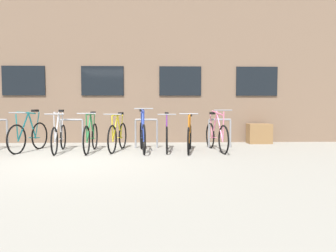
{
  "coord_description": "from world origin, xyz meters",
  "views": [
    {
      "loc": [
        1.72,
        -6.37,
        1.1
      ],
      "look_at": [
        1.97,
        1.6,
        0.61
      ],
      "focal_mm": 32.73,
      "sensor_mm": 36.0,
      "label": 1
    }
  ],
  "objects_px": {
    "bicycle_orange": "(189,137)",
    "bicycle_green": "(91,136)",
    "bicycle_pink": "(216,135)",
    "bicycle_teal": "(29,136)",
    "bicycle_purple": "(167,136)",
    "bicycle_yellow": "(118,136)",
    "bicycle_blue": "(143,135)",
    "bicycle_silver": "(59,137)",
    "planter_box": "(259,134)"
  },
  "relations": [
    {
      "from": "bicycle_orange",
      "to": "planter_box",
      "type": "xyz_separation_m",
      "value": [
        2.3,
        1.63,
        -0.07
      ]
    },
    {
      "from": "bicycle_green",
      "to": "bicycle_yellow",
      "type": "distance_m",
      "value": 0.67
    },
    {
      "from": "bicycle_teal",
      "to": "bicycle_silver",
      "type": "relative_size",
      "value": 0.96
    },
    {
      "from": "bicycle_green",
      "to": "bicycle_purple",
      "type": "distance_m",
      "value": 1.9
    },
    {
      "from": "bicycle_blue",
      "to": "planter_box",
      "type": "bearing_deg",
      "value": 24.72
    },
    {
      "from": "planter_box",
      "to": "bicycle_blue",
      "type": "bearing_deg",
      "value": -155.28
    },
    {
      "from": "bicycle_green",
      "to": "bicycle_yellow",
      "type": "height_order",
      "value": "bicycle_green"
    },
    {
      "from": "bicycle_green",
      "to": "bicycle_silver",
      "type": "height_order",
      "value": "bicycle_silver"
    },
    {
      "from": "bicycle_green",
      "to": "bicycle_blue",
      "type": "relative_size",
      "value": 0.99
    },
    {
      "from": "bicycle_blue",
      "to": "planter_box",
      "type": "xyz_separation_m",
      "value": [
        3.48,
        1.6,
        -0.1
      ]
    },
    {
      "from": "bicycle_orange",
      "to": "bicycle_purple",
      "type": "bearing_deg",
      "value": 167.48
    },
    {
      "from": "bicycle_green",
      "to": "bicycle_blue",
      "type": "height_order",
      "value": "bicycle_blue"
    },
    {
      "from": "bicycle_yellow",
      "to": "bicycle_green",
      "type": "bearing_deg",
      "value": -166.58
    },
    {
      "from": "bicycle_green",
      "to": "planter_box",
      "type": "bearing_deg",
      "value": 18.17
    },
    {
      "from": "bicycle_teal",
      "to": "bicycle_yellow",
      "type": "height_order",
      "value": "bicycle_teal"
    },
    {
      "from": "bicycle_blue",
      "to": "bicycle_pink",
      "type": "bearing_deg",
      "value": 2.19
    },
    {
      "from": "bicycle_teal",
      "to": "bicycle_silver",
      "type": "bearing_deg",
      "value": -8.4
    },
    {
      "from": "bicycle_blue",
      "to": "bicycle_yellow",
      "type": "bearing_deg",
      "value": 163.31
    },
    {
      "from": "bicycle_green",
      "to": "bicycle_pink",
      "type": "bearing_deg",
      "value": 0.62
    },
    {
      "from": "bicycle_green",
      "to": "bicycle_purple",
      "type": "height_order",
      "value": "bicycle_green"
    },
    {
      "from": "bicycle_orange",
      "to": "bicycle_green",
      "type": "bearing_deg",
      "value": 178.53
    },
    {
      "from": "bicycle_pink",
      "to": "bicycle_teal",
      "type": "xyz_separation_m",
      "value": [
        -4.73,
        0.08,
        0.0
      ]
    },
    {
      "from": "bicycle_purple",
      "to": "bicycle_blue",
      "type": "distance_m",
      "value": 0.62
    },
    {
      "from": "bicycle_pink",
      "to": "bicycle_yellow",
      "type": "xyz_separation_m",
      "value": [
        -2.51,
        0.12,
        -0.01
      ]
    },
    {
      "from": "bicycle_teal",
      "to": "bicycle_orange",
      "type": "bearing_deg",
      "value": -2.48
    },
    {
      "from": "bicycle_pink",
      "to": "bicycle_teal",
      "type": "distance_m",
      "value": 4.73
    },
    {
      "from": "bicycle_pink",
      "to": "bicycle_green",
      "type": "xyz_separation_m",
      "value": [
        -3.16,
        -0.03,
        -0.01
      ]
    },
    {
      "from": "bicycle_blue",
      "to": "bicycle_orange",
      "type": "bearing_deg",
      "value": -1.25
    },
    {
      "from": "bicycle_teal",
      "to": "bicycle_purple",
      "type": "xyz_separation_m",
      "value": [
        3.47,
        -0.05,
        -0.02
      ]
    },
    {
      "from": "bicycle_pink",
      "to": "bicycle_blue",
      "type": "bearing_deg",
      "value": -177.81
    },
    {
      "from": "bicycle_blue",
      "to": "bicycle_silver",
      "type": "height_order",
      "value": "bicycle_blue"
    },
    {
      "from": "planter_box",
      "to": "bicycle_teal",
      "type": "bearing_deg",
      "value": -167.1
    },
    {
      "from": "bicycle_pink",
      "to": "bicycle_blue",
      "type": "height_order",
      "value": "bicycle_blue"
    },
    {
      "from": "bicycle_purple",
      "to": "bicycle_orange",
      "type": "xyz_separation_m",
      "value": [
        0.57,
        -0.13,
        -0.0
      ]
    },
    {
      "from": "bicycle_teal",
      "to": "bicycle_blue",
      "type": "height_order",
      "value": "bicycle_blue"
    },
    {
      "from": "bicycle_pink",
      "to": "bicycle_silver",
      "type": "xyz_separation_m",
      "value": [
        -3.94,
        -0.04,
        -0.01
      ]
    },
    {
      "from": "bicycle_green",
      "to": "bicycle_teal",
      "type": "xyz_separation_m",
      "value": [
        -1.57,
        0.11,
        0.01
      ]
    },
    {
      "from": "bicycle_teal",
      "to": "planter_box",
      "type": "xyz_separation_m",
      "value": [
        6.34,
        1.45,
        -0.09
      ]
    },
    {
      "from": "bicycle_blue",
      "to": "bicycle_orange",
      "type": "relative_size",
      "value": 1.04
    },
    {
      "from": "bicycle_purple",
      "to": "bicycle_yellow",
      "type": "relative_size",
      "value": 1.0
    },
    {
      "from": "bicycle_green",
      "to": "bicycle_yellow",
      "type": "bearing_deg",
      "value": 13.42
    },
    {
      "from": "bicycle_yellow",
      "to": "planter_box",
      "type": "distance_m",
      "value": 4.35
    },
    {
      "from": "bicycle_green",
      "to": "bicycle_teal",
      "type": "relative_size",
      "value": 1.04
    },
    {
      "from": "bicycle_yellow",
      "to": "bicycle_blue",
      "type": "distance_m",
      "value": 0.67
    },
    {
      "from": "bicycle_teal",
      "to": "bicycle_silver",
      "type": "distance_m",
      "value": 0.8
    },
    {
      "from": "bicycle_pink",
      "to": "bicycle_teal",
      "type": "bearing_deg",
      "value": 179.06
    },
    {
      "from": "bicycle_green",
      "to": "bicycle_teal",
      "type": "bearing_deg",
      "value": 175.94
    },
    {
      "from": "bicycle_orange",
      "to": "bicycle_pink",
      "type": "bearing_deg",
      "value": 7.95
    },
    {
      "from": "bicycle_green",
      "to": "planter_box",
      "type": "relative_size",
      "value": 2.46
    },
    {
      "from": "bicycle_yellow",
      "to": "bicycle_silver",
      "type": "relative_size",
      "value": 0.96
    }
  ]
}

